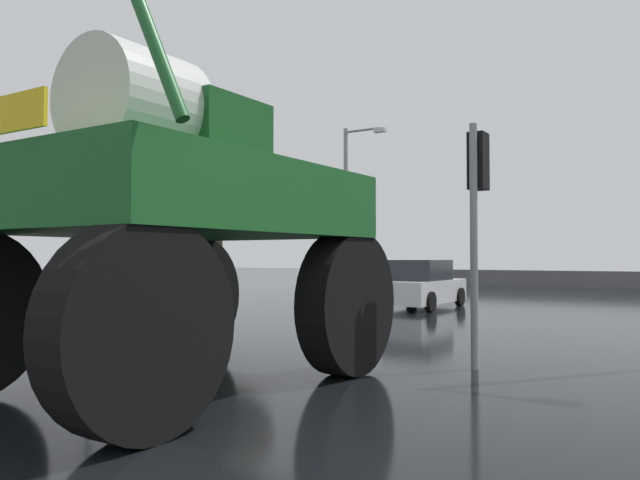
{
  "coord_description": "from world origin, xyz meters",
  "views": [
    {
      "loc": [
        6.52,
        1.26,
        1.59
      ],
      "look_at": [
        1.01,
        9.81,
        1.88
      ],
      "focal_mm": 34.95,
      "sensor_mm": 36.0,
      "label": 1
    }
  ],
  "objects_px": {
    "oversize_sprayer": "(172,218)",
    "traffic_signal_near_left": "(96,194)",
    "sedan_ahead": "(420,285)",
    "bare_tree_left": "(218,170)",
    "traffic_signal_near_right": "(477,191)",
    "streetlight_far_left": "(349,201)"
  },
  "relations": [
    {
      "from": "oversize_sprayer",
      "to": "traffic_signal_near_left",
      "type": "relative_size",
      "value": 1.36
    },
    {
      "from": "traffic_signal_near_left",
      "to": "sedan_ahead",
      "type": "bearing_deg",
      "value": 69.65
    },
    {
      "from": "traffic_signal_near_left",
      "to": "bare_tree_left",
      "type": "height_order",
      "value": "bare_tree_left"
    },
    {
      "from": "traffic_signal_near_right",
      "to": "bare_tree_left",
      "type": "relative_size",
      "value": 0.54
    },
    {
      "from": "streetlight_far_left",
      "to": "bare_tree_left",
      "type": "distance_m",
      "value": 6.19
    },
    {
      "from": "streetlight_far_left",
      "to": "sedan_ahead",
      "type": "bearing_deg",
      "value": -40.15
    },
    {
      "from": "sedan_ahead",
      "to": "streetlight_far_left",
      "type": "bearing_deg",
      "value": 47.93
    },
    {
      "from": "oversize_sprayer",
      "to": "traffic_signal_near_right",
      "type": "relative_size",
      "value": 1.58
    },
    {
      "from": "sedan_ahead",
      "to": "bare_tree_left",
      "type": "xyz_separation_m",
      "value": [
        -7.17,
        -1.51,
        4.05
      ]
    },
    {
      "from": "sedan_ahead",
      "to": "bare_tree_left",
      "type": "height_order",
      "value": "bare_tree_left"
    },
    {
      "from": "streetlight_far_left",
      "to": "bare_tree_left",
      "type": "height_order",
      "value": "streetlight_far_left"
    },
    {
      "from": "oversize_sprayer",
      "to": "sedan_ahead",
      "type": "relative_size",
      "value": 1.34
    },
    {
      "from": "traffic_signal_near_left",
      "to": "bare_tree_left",
      "type": "xyz_separation_m",
      "value": [
        -3.65,
        7.98,
        1.77
      ]
    },
    {
      "from": "bare_tree_left",
      "to": "traffic_signal_near_right",
      "type": "bearing_deg",
      "value": -33.07
    },
    {
      "from": "streetlight_far_left",
      "to": "bare_tree_left",
      "type": "bearing_deg",
      "value": -110.36
    },
    {
      "from": "sedan_ahead",
      "to": "traffic_signal_near_right",
      "type": "height_order",
      "value": "traffic_signal_near_right"
    },
    {
      "from": "traffic_signal_near_right",
      "to": "oversize_sprayer",
      "type": "bearing_deg",
      "value": -129.39
    },
    {
      "from": "traffic_signal_near_left",
      "to": "streetlight_far_left",
      "type": "relative_size",
      "value": 0.58
    },
    {
      "from": "traffic_signal_near_left",
      "to": "traffic_signal_near_right",
      "type": "bearing_deg",
      "value": 0.06
    },
    {
      "from": "sedan_ahead",
      "to": "traffic_signal_near_left",
      "type": "xyz_separation_m",
      "value": [
        -3.52,
        -9.49,
        2.28
      ]
    },
    {
      "from": "traffic_signal_near_right",
      "to": "streetlight_far_left",
      "type": "xyz_separation_m",
      "value": [
        -10.11,
        13.73,
        1.4
      ]
    },
    {
      "from": "oversize_sprayer",
      "to": "traffic_signal_near_left",
      "type": "distance_m",
      "value": 6.79
    }
  ]
}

